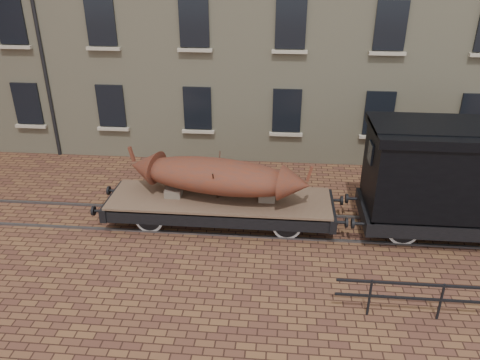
{
  "coord_description": "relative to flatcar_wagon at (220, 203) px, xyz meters",
  "views": [
    {
      "loc": [
        0.79,
        -12.59,
        7.68
      ],
      "look_at": [
        -0.41,
        0.5,
        1.3
      ],
      "focal_mm": 35.0,
      "sensor_mm": 36.0,
      "label": 1
    }
  ],
  "objects": [
    {
      "name": "flatcar_wagon",
      "position": [
        0.0,
        0.0,
        0.0
      ],
      "size": [
        7.66,
        2.08,
        1.16
      ],
      "color": "brown",
      "rests_on": "ground"
    },
    {
      "name": "goods_van",
      "position": [
        7.26,
        0.0,
        1.44
      ],
      "size": [
        6.67,
        2.43,
        3.45
      ],
      "color": "black",
      "rests_on": "ground"
    },
    {
      "name": "ground",
      "position": [
        0.99,
        0.0,
        -0.72
      ],
      "size": [
        90.0,
        90.0,
        0.0
      ],
      "primitive_type": "plane",
      "color": "#4E2C22"
    },
    {
      "name": "rail_track",
      "position": [
        0.99,
        0.0,
        -0.69
      ],
      "size": [
        30.0,
        1.52,
        0.06
      ],
      "color": "#59595E",
      "rests_on": "ground"
    },
    {
      "name": "iron_boat",
      "position": [
        -0.08,
        0.0,
        0.93
      ],
      "size": [
        5.71,
        2.4,
        1.41
      ],
      "color": "maroon",
      "rests_on": "flatcar_wagon"
    }
  ]
}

